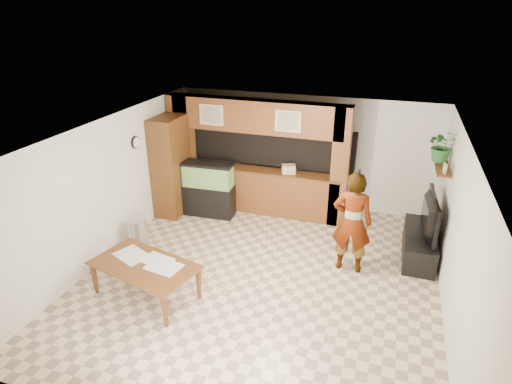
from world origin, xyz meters
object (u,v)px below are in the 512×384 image
(aquarium, at_px, (209,190))
(person, at_px, (352,222))
(dining_table, at_px, (145,281))
(television, at_px, (424,215))
(pantry_cabinet, at_px, (171,166))

(aquarium, bearing_deg, person, -22.94)
(person, relative_size, dining_table, 1.09)
(aquarium, bearing_deg, television, -7.50)
(aquarium, distance_m, television, 4.53)
(television, bearing_deg, pantry_cabinet, 83.65)
(aquarium, relative_size, dining_table, 0.72)
(dining_table, bearing_deg, pantry_cabinet, 123.15)
(pantry_cabinet, height_order, television, pantry_cabinet)
(dining_table, bearing_deg, aquarium, 107.61)
(television, bearing_deg, person, 120.84)
(television, xyz_separation_m, dining_table, (-4.29, -2.71, -0.59))
(person, bearing_deg, television, -146.00)
(pantry_cabinet, bearing_deg, television, -2.90)
(aquarium, height_order, person, person)
(aquarium, xyz_separation_m, dining_table, (0.22, -3.08, -0.31))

